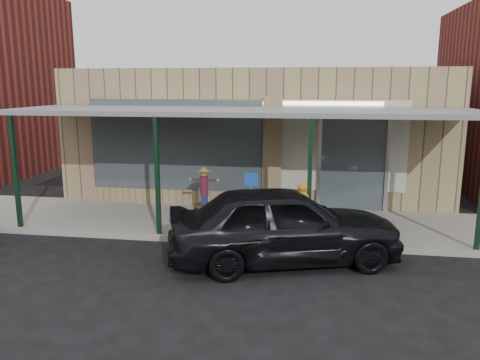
% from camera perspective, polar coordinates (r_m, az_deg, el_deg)
% --- Properties ---
extents(ground, '(120.00, 120.00, 0.00)m').
position_cam_1_polar(ground, '(9.34, -3.30, -11.99)').
color(ground, black).
rests_on(ground, ground).
extents(sidewalk, '(40.00, 3.20, 0.15)m').
position_cam_1_polar(sidewalk, '(12.64, 0.11, -5.22)').
color(sidewalk, gray).
rests_on(sidewalk, ground).
extents(storefront, '(12.00, 6.25, 4.20)m').
position_cam_1_polar(storefront, '(16.70, 2.49, 5.96)').
color(storefront, '#8D7256').
rests_on(storefront, ground).
extents(awning, '(12.00, 3.00, 3.04)m').
position_cam_1_polar(awning, '(12.08, 0.09, 8.17)').
color(awning, slate).
rests_on(awning, ground).
extents(block_buildings_near, '(61.00, 8.00, 8.00)m').
position_cam_1_polar(block_buildings_near, '(17.56, 9.58, 11.56)').
color(block_buildings_near, maroon).
rests_on(block_buildings_near, ground).
extents(barrel_scarecrow, '(0.85, 0.60, 1.40)m').
position_cam_1_polar(barrel_scarecrow, '(12.83, -4.38, -2.46)').
color(barrel_scarecrow, '#513620').
rests_on(barrel_scarecrow, sidewalk).
extents(barrel_pumpkin, '(0.60, 0.60, 0.67)m').
position_cam_1_polar(barrel_pumpkin, '(12.55, 0.31, -3.87)').
color(barrel_pumpkin, '#513620').
rests_on(barrel_pumpkin, sidewalk).
extents(handicap_sign, '(0.32, 0.04, 1.53)m').
position_cam_1_polar(handicap_sign, '(11.16, 1.33, -1.87)').
color(handicap_sign, gray).
rests_on(handicap_sign, sidewalk).
extents(parked_sedan, '(5.24, 3.28, 1.66)m').
position_cam_1_polar(parked_sedan, '(9.95, 5.39, -5.40)').
color(parked_sedan, black).
rests_on(parked_sedan, ground).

